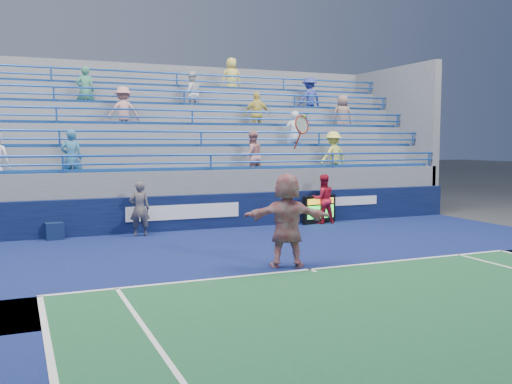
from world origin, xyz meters
name	(u,v)px	position (x,y,z in m)	size (l,w,h in m)	color
ground	(310,270)	(0.00, 0.00, 0.00)	(120.00, 120.00, 0.00)	#333538
sponsor_wall	(213,211)	(0.00, 6.50, 0.55)	(18.00, 0.32, 1.10)	#090E36
bleacher_stand	(181,174)	(0.01, 10.27, 1.54)	(18.00, 5.60, 6.13)	slate
serve_speed_board	(319,209)	(3.65, 6.13, 0.48)	(1.38, 0.48, 0.96)	black
judge_chair	(54,230)	(-4.82, 6.26, 0.28)	(0.55, 0.55, 0.88)	#0D1C42
tennis_player	(287,220)	(-0.33, 0.47, 1.05)	(2.02, 1.35, 3.35)	silver
line_judge	(140,209)	(-2.47, 5.87, 0.81)	(0.59, 0.39, 1.62)	#151C3C
ball_girl	(323,199)	(3.73, 6.03, 0.84)	(0.81, 0.63, 1.67)	#B8152C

